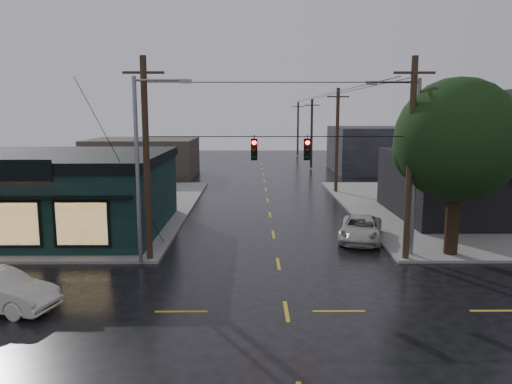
{
  "coord_description": "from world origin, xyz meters",
  "views": [
    {
      "loc": [
        -1.28,
        -17.96,
        7.5
      ],
      "look_at": [
        -1.12,
        5.6,
        3.7
      ],
      "focal_mm": 35.0,
      "sensor_mm": 36.0,
      "label": 1
    }
  ],
  "objects_px": {
    "corner_tree": "(457,141)",
    "suv_silver": "(361,229)",
    "utility_pole_ne": "(405,261)",
    "utility_pole_nw": "(150,261)"
  },
  "relations": [
    {
      "from": "corner_tree",
      "to": "suv_silver",
      "type": "bearing_deg",
      "value": 140.88
    },
    {
      "from": "corner_tree",
      "to": "suv_silver",
      "type": "relative_size",
      "value": 1.8
    },
    {
      "from": "corner_tree",
      "to": "utility_pole_ne",
      "type": "xyz_separation_m",
      "value": [
        -2.6,
        -0.78,
        -6.05
      ]
    },
    {
      "from": "utility_pole_nw",
      "to": "suv_silver",
      "type": "xyz_separation_m",
      "value": [
        11.58,
        4.04,
        0.7
      ]
    },
    {
      "from": "utility_pole_nw",
      "to": "utility_pole_ne",
      "type": "distance_m",
      "value": 13.0
    },
    {
      "from": "utility_pole_nw",
      "to": "utility_pole_ne",
      "type": "relative_size",
      "value": 1.0
    },
    {
      "from": "utility_pole_nw",
      "to": "utility_pole_ne",
      "type": "xyz_separation_m",
      "value": [
        13.0,
        0.0,
        0.0
      ]
    },
    {
      "from": "utility_pole_nw",
      "to": "suv_silver",
      "type": "bearing_deg",
      "value": 19.23
    },
    {
      "from": "corner_tree",
      "to": "utility_pole_nw",
      "type": "distance_m",
      "value": 16.75
    },
    {
      "from": "corner_tree",
      "to": "utility_pole_nw",
      "type": "relative_size",
      "value": 0.9
    }
  ]
}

